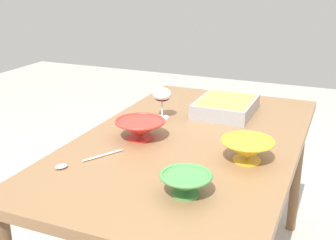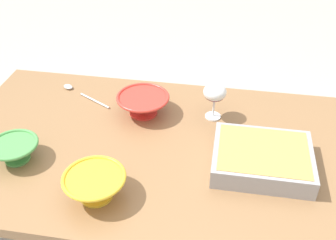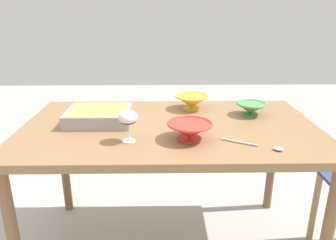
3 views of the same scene
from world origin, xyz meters
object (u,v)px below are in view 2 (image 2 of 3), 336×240
at_px(wine_glass, 215,94).
at_px(serving_spoon, 77,92).
at_px(mixing_bowl, 15,150).
at_px(serving_bowl, 143,104).
at_px(casserole_dish, 262,157).
at_px(dining_table, 156,161).
at_px(small_bowl, 95,185).

bearing_deg(wine_glass, serving_spoon, -7.60).
height_order(mixing_bowl, serving_bowl, serving_bowl).
distance_m(casserole_dish, serving_spoon, 0.82).
bearing_deg(serving_spoon, dining_table, 143.98).
bearing_deg(dining_table, serving_bowl, -65.53).
distance_m(wine_glass, serving_bowl, 0.28).
relative_size(dining_table, mixing_bowl, 9.13).
bearing_deg(serving_spoon, wine_glass, 172.40).
height_order(casserole_dish, small_bowl, small_bowl).
bearing_deg(serving_spoon, casserole_dish, 156.42).
xyz_separation_m(small_bowl, serving_spoon, (0.26, -0.54, -0.04)).
relative_size(dining_table, serving_bowl, 7.24).
bearing_deg(serving_bowl, small_bowl, 83.97).
xyz_separation_m(mixing_bowl, serving_spoon, (-0.06, -0.43, -0.03)).
bearing_deg(small_bowl, dining_table, -116.71).
xyz_separation_m(dining_table, small_bowl, (0.13, 0.26, 0.12)).
relative_size(small_bowl, serving_bowl, 0.94).
height_order(casserole_dish, mixing_bowl, mixing_bowl).
height_order(serving_bowl, serving_spoon, serving_bowl).
bearing_deg(mixing_bowl, serving_spoon, -97.40).
xyz_separation_m(serving_bowl, serving_spoon, (0.30, -0.10, -0.04)).
bearing_deg(dining_table, casserole_dish, 172.91).
relative_size(casserole_dish, mixing_bowl, 1.97).
distance_m(wine_glass, casserole_dish, 0.31).
xyz_separation_m(casserole_dish, mixing_bowl, (0.81, 0.10, 0.00)).
xyz_separation_m(casserole_dish, serving_bowl, (0.45, -0.23, 0.01)).
relative_size(casserole_dish, serving_bowl, 1.56).
distance_m(mixing_bowl, serving_spoon, 0.43).
height_order(wine_glass, mixing_bowl, wine_glass).
relative_size(dining_table, casserole_dish, 4.63).
bearing_deg(serving_bowl, serving_spoon, -17.72).
relative_size(mixing_bowl, serving_spoon, 0.66).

